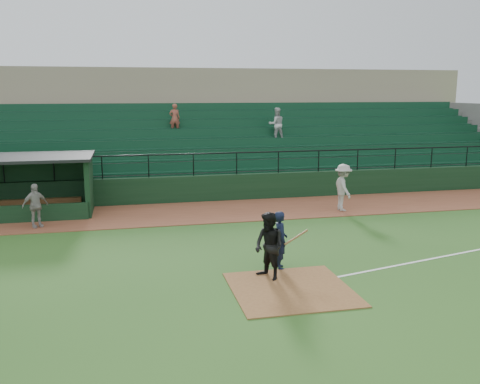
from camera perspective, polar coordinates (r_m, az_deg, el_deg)
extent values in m
plane|color=#29541B|center=(14.44, 4.37, -9.20)|extent=(90.00, 90.00, 0.00)
cube|color=brown|center=(21.90, -1.71, -2.09)|extent=(40.00, 4.00, 0.03)
cube|color=brown|center=(13.55, 5.62, -10.56)|extent=(3.00, 3.00, 0.03)
cube|color=black|center=(23.90, -2.71, 0.45)|extent=(36.00, 0.35, 1.20)
cylinder|color=black|center=(23.66, -2.74, 4.26)|extent=(36.00, 0.06, 0.06)
cube|color=slate|center=(28.51, -4.43, 4.59)|extent=(36.00, 9.00, 3.60)
cube|color=#103B24|center=(27.97, -4.29, 5.40)|extent=(34.56, 8.00, 4.05)
cube|color=gray|center=(34.83, -6.00, 8.04)|extent=(38.00, 3.00, 6.40)
cube|color=slate|center=(32.82, -5.61, 8.74)|extent=(36.00, 2.00, 0.20)
imported|color=silver|center=(29.11, 4.03, 7.42)|extent=(0.89, 0.69, 1.82)
imported|color=#994938|center=(29.02, -7.18, 8.02)|extent=(0.58, 0.38, 1.60)
cube|color=black|center=(22.43, -16.20, 0.75)|extent=(0.20, 2.60, 2.30)
imported|color=black|center=(14.81, 4.45, -5.28)|extent=(0.45, 0.64, 1.67)
cylinder|color=olive|center=(14.71, 6.18, -4.96)|extent=(0.79, 0.34, 0.35)
imported|color=black|center=(13.93, 3.21, -5.98)|extent=(1.02, 1.11, 1.83)
imported|color=#AAA69F|center=(22.15, 11.25, 0.49)|extent=(0.78, 1.30, 1.97)
imported|color=#9C9792|center=(20.51, -21.56, -1.39)|extent=(1.03, 0.84, 1.64)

